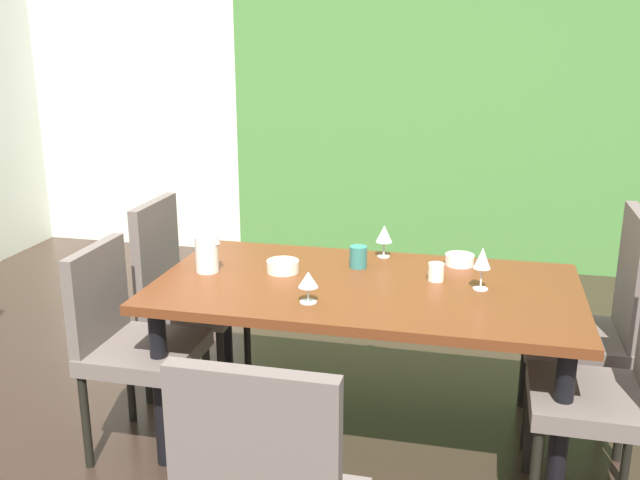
# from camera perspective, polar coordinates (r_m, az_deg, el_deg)

# --- Properties ---
(ground_plane) EXTENTS (5.89, 5.68, 0.02)m
(ground_plane) POSITION_cam_1_polar(r_m,az_deg,el_deg) (3.29, -4.40, -16.09)
(ground_plane) COLOR #30221A
(back_panel_interior) EXTENTS (1.87, 0.10, 2.64)m
(back_panel_interior) POSITION_cam_1_polar(r_m,az_deg,el_deg) (6.17, -14.97, 11.73)
(back_panel_interior) COLOR silver
(back_panel_interior) RESTS_ON ground_plane
(garden_window_panel) EXTENTS (4.02, 0.10, 2.64)m
(garden_window_panel) POSITION_cam_1_polar(r_m,az_deg,el_deg) (5.45, 14.15, 11.26)
(garden_window_panel) COLOR #4B843B
(garden_window_panel) RESTS_ON ground_plane
(dining_table) EXTENTS (1.76, 0.94, 0.74)m
(dining_table) POSITION_cam_1_polar(r_m,az_deg,el_deg) (3.02, 3.65, -4.98)
(dining_table) COLOR #5F2E16
(dining_table) RESTS_ON ground_plane
(chair_right_far) EXTENTS (0.44, 0.44, 1.04)m
(chair_right_far) POSITION_cam_1_polar(r_m,az_deg,el_deg) (3.32, 21.40, -5.81)
(chair_right_far) COLOR #645852
(chair_right_far) RESTS_ON ground_plane
(chair_left_far) EXTENTS (0.45, 0.44, 0.97)m
(chair_left_far) POSITION_cam_1_polar(r_m,az_deg,el_deg) (3.58, -11.09, -3.77)
(chair_left_far) COLOR #645852
(chair_left_far) RESTS_ON ground_plane
(chair_right_near) EXTENTS (0.44, 0.44, 0.94)m
(chair_right_near) POSITION_cam_1_polar(r_m,az_deg,el_deg) (2.83, 22.60, -10.58)
(chair_right_near) COLOR #645852
(chair_right_near) RESTS_ON ground_plane
(chair_left_near) EXTENTS (0.45, 0.44, 0.91)m
(chair_left_near) POSITION_cam_1_polar(r_m,az_deg,el_deg) (3.13, -15.11, -7.47)
(chair_left_near) COLOR #645852
(chair_left_near) RESTS_ON ground_plane
(wine_glass_south) EXTENTS (0.08, 0.08, 0.15)m
(wine_glass_south) POSITION_cam_1_polar(r_m,az_deg,el_deg) (3.32, 5.15, 0.45)
(wine_glass_south) COLOR silver
(wine_glass_south) RESTS_ON dining_table
(wine_glass_corner) EXTENTS (0.07, 0.07, 0.18)m
(wine_glass_corner) POSITION_cam_1_polar(r_m,az_deg,el_deg) (2.95, 12.86, -1.52)
(wine_glass_corner) COLOR silver
(wine_glass_corner) RESTS_ON dining_table
(wine_glass_right) EXTENTS (0.08, 0.08, 0.13)m
(wine_glass_right) POSITION_cam_1_polar(r_m,az_deg,el_deg) (2.75, -0.95, -3.26)
(wine_glass_right) COLOR silver
(wine_glass_right) RESTS_ON dining_table
(serving_bowl_left) EXTENTS (0.13, 0.13, 0.05)m
(serving_bowl_left) POSITION_cam_1_polar(r_m,az_deg,el_deg) (3.28, 11.10, -1.55)
(serving_bowl_left) COLOR white
(serving_bowl_left) RESTS_ON dining_table
(serving_bowl_center) EXTENTS (0.14, 0.14, 0.05)m
(serving_bowl_center) POSITION_cam_1_polar(r_m,az_deg,el_deg) (3.12, -2.99, -2.11)
(serving_bowl_center) COLOR #ECE9CD
(serving_bowl_center) RESTS_ON dining_table
(cup_front) EXTENTS (0.08, 0.08, 0.10)m
(cup_front) POSITION_cam_1_polar(r_m,az_deg,el_deg) (3.18, 3.08, -1.36)
(cup_front) COLOR #30766B
(cup_front) RESTS_ON dining_table
(cup_rear) EXTENTS (0.07, 0.07, 0.08)m
(cup_rear) POSITION_cam_1_polar(r_m,az_deg,el_deg) (3.05, 9.27, -2.54)
(cup_rear) COLOR white
(cup_rear) RESTS_ON dining_table
(pitcher_west) EXTENTS (0.11, 0.10, 0.16)m
(pitcher_west) POSITION_cam_1_polar(r_m,az_deg,el_deg) (3.15, -9.02, -1.11)
(pitcher_west) COLOR white
(pitcher_west) RESTS_ON dining_table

